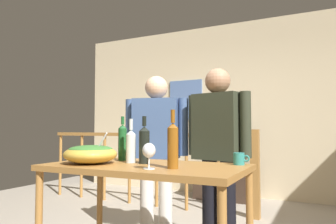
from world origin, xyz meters
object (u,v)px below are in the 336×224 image
(mug_teal, at_px, (239,159))
(person_standing_right, at_px, (218,143))
(wine_bottle_clear, at_px, (131,145))
(wine_bottle_dark, at_px, (144,144))
(mug_red, at_px, (93,154))
(tv_console, at_px, (225,182))
(wine_bottle_amber, at_px, (173,145))
(serving_table, at_px, (145,177))
(wine_bottle_green, at_px, (123,142))
(salad_bowl, at_px, (91,153))
(flat_screen_tv, at_px, (224,146))
(stair_railing, at_px, (172,160))
(wine_glass, at_px, (149,151))
(person_standing_left, at_px, (156,143))
(framed_picture, at_px, (186,100))

(mug_teal, height_order, person_standing_right, person_standing_right)
(wine_bottle_clear, xyz_separation_m, wine_bottle_dark, (0.11, 0.00, 0.01))
(mug_red, bearing_deg, wine_bottle_dark, -6.05)
(tv_console, distance_m, wine_bottle_amber, 3.08)
(serving_table, bearing_deg, mug_red, 169.26)
(wine_bottle_green, relative_size, wine_bottle_dark, 1.02)
(wine_bottle_dark, bearing_deg, wine_bottle_clear, -179.54)
(tv_console, distance_m, wine_bottle_clear, 2.87)
(salad_bowl, relative_size, wine_bottle_green, 1.10)
(wine_bottle_amber, bearing_deg, flat_screen_tv, 100.13)
(salad_bowl, bearing_deg, stair_railing, 99.86)
(salad_bowl, relative_size, wine_bottle_dark, 1.12)
(mug_teal, bearing_deg, wine_glass, -133.10)
(wine_glass, xyz_separation_m, mug_teal, (0.44, 0.48, -0.07))
(stair_railing, relative_size, mug_teal, 28.68)
(flat_screen_tv, relative_size, person_standing_right, 0.39)
(wine_bottle_clear, bearing_deg, flat_screen_tv, 92.09)
(wine_bottle_amber, xyz_separation_m, wine_bottle_dark, (-0.31, 0.17, -0.01))
(person_standing_left, bearing_deg, tv_console, -105.19)
(framed_picture, distance_m, person_standing_left, 2.58)
(flat_screen_tv, relative_size, wine_glass, 3.89)
(person_standing_right, bearing_deg, salad_bowl, 65.20)
(tv_console, xyz_separation_m, flat_screen_tv, (-0.00, -0.03, 0.54))
(tv_console, height_order, mug_teal, mug_teal)
(person_standing_left, bearing_deg, stair_railing, -84.41)
(wine_bottle_amber, bearing_deg, salad_bowl, -179.80)
(tv_console, relative_size, wine_bottle_green, 2.60)
(wine_bottle_amber, bearing_deg, tv_console, 100.02)
(flat_screen_tv, bearing_deg, stair_railing, -120.93)
(framed_picture, height_order, person_standing_right, framed_picture)
(stair_railing, xyz_separation_m, serving_table, (0.74, -1.98, 0.08))
(flat_screen_tv, bearing_deg, tv_console, 90.00)
(framed_picture, height_order, salad_bowl, framed_picture)
(wine_bottle_green, bearing_deg, mug_teal, 6.67)
(mug_teal, bearing_deg, person_standing_left, 152.85)
(wine_glass, height_order, person_standing_right, person_standing_right)
(stair_railing, bearing_deg, tv_console, 60.02)
(wine_bottle_amber, relative_size, wine_bottle_green, 1.07)
(salad_bowl, height_order, person_standing_left, person_standing_left)
(tv_console, bearing_deg, wine_bottle_clear, -87.93)
(mug_teal, xyz_separation_m, person_standing_right, (-0.29, 0.46, 0.08))
(framed_picture, bearing_deg, mug_teal, -60.60)
(wine_bottle_green, height_order, person_standing_right, person_standing_right)
(wine_bottle_clear, xyz_separation_m, wine_bottle_green, (-0.15, 0.11, 0.02))
(wine_bottle_amber, distance_m, wine_bottle_dark, 0.35)
(stair_railing, height_order, person_standing_right, person_standing_right)
(wine_bottle_dark, relative_size, person_standing_right, 0.21)
(tv_console, height_order, person_standing_right, person_standing_right)
(wine_bottle_clear, bearing_deg, wine_glass, -40.69)
(wine_bottle_amber, height_order, person_standing_left, person_standing_left)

